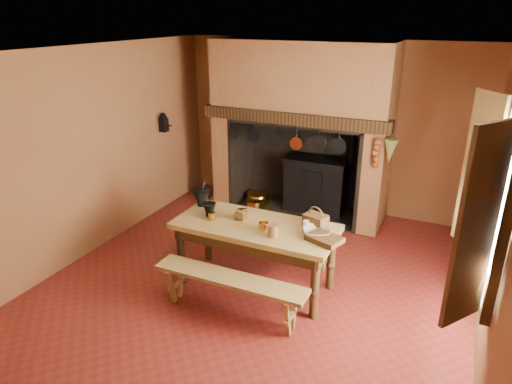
# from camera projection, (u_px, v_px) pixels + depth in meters

# --- Properties ---
(floor) EXTENTS (5.50, 5.50, 0.00)m
(floor) POSITION_uv_depth(u_px,v_px,m) (259.00, 282.00, 5.77)
(floor) COLOR maroon
(floor) RESTS_ON ground
(ceiling) EXTENTS (5.50, 5.50, 0.00)m
(ceiling) POSITION_uv_depth(u_px,v_px,m) (259.00, 51.00, 4.73)
(ceiling) COLOR silver
(ceiling) RESTS_ON back_wall
(back_wall) EXTENTS (5.00, 0.02, 2.80)m
(back_wall) POSITION_uv_depth(u_px,v_px,m) (327.00, 127.00, 7.57)
(back_wall) COLOR olive
(back_wall) RESTS_ON floor
(wall_left) EXTENTS (0.02, 5.50, 2.80)m
(wall_left) POSITION_uv_depth(u_px,v_px,m) (92.00, 152.00, 6.22)
(wall_left) COLOR olive
(wall_left) RESTS_ON floor
(wall_right) EXTENTS (0.02, 5.50, 2.80)m
(wall_right) POSITION_uv_depth(u_px,v_px,m) (501.00, 216.00, 4.28)
(wall_right) COLOR olive
(wall_right) RESTS_ON floor
(wall_front) EXTENTS (5.00, 0.02, 2.80)m
(wall_front) POSITION_uv_depth(u_px,v_px,m) (82.00, 310.00, 2.93)
(wall_front) COLOR olive
(wall_front) RESTS_ON floor
(chimney_breast) EXTENTS (2.95, 0.96, 2.80)m
(chimney_breast) POSITION_uv_depth(u_px,v_px,m) (302.00, 105.00, 7.16)
(chimney_breast) COLOR olive
(chimney_breast) RESTS_ON floor
(iron_range) EXTENTS (1.12, 0.55, 1.60)m
(iron_range) POSITION_uv_depth(u_px,v_px,m) (316.00, 184.00, 7.67)
(iron_range) COLOR black
(iron_range) RESTS_ON floor
(hearth_pans) EXTENTS (0.51, 0.62, 0.20)m
(hearth_pans) POSITION_uv_depth(u_px,v_px,m) (256.00, 200.00, 8.01)
(hearth_pans) COLOR gold
(hearth_pans) RESTS_ON floor
(hanging_pans) EXTENTS (1.92, 0.29, 0.27)m
(hanging_pans) POSITION_uv_depth(u_px,v_px,m) (288.00, 140.00, 6.92)
(hanging_pans) COLOR black
(hanging_pans) RESTS_ON chimney_breast
(onion_string) EXTENTS (0.12, 0.10, 0.46)m
(onion_string) POSITION_uv_depth(u_px,v_px,m) (376.00, 153.00, 6.40)
(onion_string) COLOR #94421B
(onion_string) RESTS_ON chimney_breast
(herb_bunch) EXTENTS (0.20, 0.20, 0.35)m
(herb_bunch) POSITION_uv_depth(u_px,v_px,m) (390.00, 151.00, 6.31)
(herb_bunch) COLOR brown
(herb_bunch) RESTS_ON chimney_breast
(window) EXTENTS (0.39, 1.75, 1.76)m
(window) POSITION_uv_depth(u_px,v_px,m) (490.00, 198.00, 3.89)
(window) COLOR white
(window) RESTS_ON wall_right
(wall_coffee_mill) EXTENTS (0.23, 0.16, 0.31)m
(wall_coffee_mill) POSITION_uv_depth(u_px,v_px,m) (164.00, 121.00, 7.46)
(wall_coffee_mill) COLOR black
(wall_coffee_mill) RESTS_ON wall_left
(work_table) EXTENTS (1.94, 0.86, 0.84)m
(work_table) POSITION_uv_depth(u_px,v_px,m) (255.00, 234.00, 5.45)
(work_table) COLOR #A3894A
(work_table) RESTS_ON floor
(bench_front) EXTENTS (1.77, 0.31, 0.50)m
(bench_front) POSITION_uv_depth(u_px,v_px,m) (230.00, 287.00, 5.01)
(bench_front) COLOR #A3894A
(bench_front) RESTS_ON floor
(bench_back) EXTENTS (1.64, 0.29, 0.46)m
(bench_back) POSITION_uv_depth(u_px,v_px,m) (278.00, 236.00, 6.19)
(bench_back) COLOR #A3894A
(bench_back) RESTS_ON floor
(mortar_large) EXTENTS (0.21, 0.21, 0.36)m
(mortar_large) POSITION_uv_depth(u_px,v_px,m) (202.00, 197.00, 5.88)
(mortar_large) COLOR black
(mortar_large) RESTS_ON work_table
(mortar_small) EXTENTS (0.16, 0.16, 0.28)m
(mortar_small) POSITION_uv_depth(u_px,v_px,m) (209.00, 209.00, 5.59)
(mortar_small) COLOR black
(mortar_small) RESTS_ON work_table
(coffee_grinder) EXTENTS (0.15, 0.12, 0.17)m
(coffee_grinder) POSITION_uv_depth(u_px,v_px,m) (240.00, 214.00, 5.51)
(coffee_grinder) COLOR #392612
(coffee_grinder) RESTS_ON work_table
(brass_mug_a) EXTENTS (0.10, 0.10, 0.10)m
(brass_mug_a) POSITION_uv_depth(u_px,v_px,m) (212.00, 216.00, 5.50)
(brass_mug_a) COLOR gold
(brass_mug_a) RESTS_ON work_table
(brass_mug_b) EXTENTS (0.10, 0.10, 0.10)m
(brass_mug_b) POSITION_uv_depth(u_px,v_px,m) (244.00, 215.00, 5.53)
(brass_mug_b) COLOR gold
(brass_mug_b) RESTS_ON work_table
(mixing_bowl) EXTENTS (0.41, 0.41, 0.08)m
(mixing_bowl) POSITION_uv_depth(u_px,v_px,m) (317.00, 232.00, 5.13)
(mixing_bowl) COLOR #B8AD8D
(mixing_bowl) RESTS_ON work_table
(stoneware_crock) EXTENTS (0.14, 0.14, 0.14)m
(stoneware_crock) POSITION_uv_depth(u_px,v_px,m) (273.00, 231.00, 5.08)
(stoneware_crock) COLOR brown
(stoneware_crock) RESTS_ON work_table
(glass_jar) EXTENTS (0.09, 0.09, 0.12)m
(glass_jar) POSITION_uv_depth(u_px,v_px,m) (306.00, 226.00, 5.22)
(glass_jar) COLOR beige
(glass_jar) RESTS_ON work_table
(wicker_basket) EXTENTS (0.30, 0.25, 0.25)m
(wicker_basket) POSITION_uv_depth(u_px,v_px,m) (316.00, 220.00, 5.33)
(wicker_basket) COLOR #4A2E16
(wicker_basket) RESTS_ON work_table
(wooden_tray) EXTENTS (0.43, 0.37, 0.06)m
(wooden_tray) POSITION_uv_depth(u_px,v_px,m) (324.00, 239.00, 4.99)
(wooden_tray) COLOR #392612
(wooden_tray) RESTS_ON work_table
(brass_cup) EXTENTS (0.16, 0.16, 0.10)m
(brass_cup) POSITION_uv_depth(u_px,v_px,m) (264.00, 226.00, 5.23)
(brass_cup) COLOR gold
(brass_cup) RESTS_ON work_table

